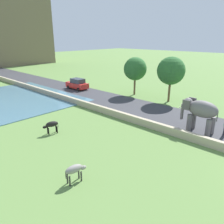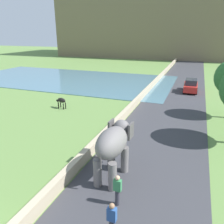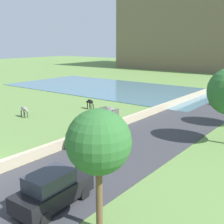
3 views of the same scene
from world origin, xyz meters
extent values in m
cube|color=#38383D|center=(5.00, 20.00, 0.03)|extent=(7.00, 120.00, 0.06)
cube|color=tan|center=(1.20, 18.00, 0.36)|extent=(0.40, 110.00, 0.73)
ellipsoid|color=slate|center=(3.42, 6.90, 2.24)|extent=(1.53, 2.76, 1.50)
cylinder|color=slate|center=(3.05, 7.79, 0.80)|extent=(0.44, 0.44, 1.60)
cylinder|color=slate|center=(3.89, 7.75, 0.80)|extent=(0.44, 0.44, 1.60)
cylinder|color=slate|center=(2.96, 6.04, 0.80)|extent=(0.44, 0.44, 1.60)
cylinder|color=slate|center=(3.80, 6.00, 0.80)|extent=(0.44, 0.44, 1.60)
ellipsoid|color=slate|center=(3.49, 8.31, 2.42)|extent=(1.04, 0.95, 1.10)
cube|color=#504C4C|center=(2.89, 8.21, 2.46)|extent=(0.15, 0.70, 0.90)
cube|color=#504C4C|center=(4.09, 8.15, 2.46)|extent=(0.15, 0.70, 0.90)
cylinder|color=slate|center=(3.52, 8.79, 1.54)|extent=(0.28, 0.28, 1.50)
cone|color=silver|center=(3.29, 8.73, 1.99)|extent=(0.15, 0.56, 0.17)
cone|color=silver|center=(3.73, 8.71, 1.99)|extent=(0.15, 0.56, 0.17)
cylinder|color=#504C4C|center=(3.36, 5.58, 1.89)|extent=(0.08, 0.08, 0.90)
cube|color=red|center=(6.58, 28.64, 0.70)|extent=(1.78, 4.03, 0.80)
cube|color=#2D333D|center=(6.58, 28.44, 1.45)|extent=(1.49, 2.23, 0.70)
cylinder|color=black|center=(5.74, 29.93, 0.30)|extent=(0.19, 0.60, 0.60)
cylinder|color=black|center=(7.36, 29.96, 0.30)|extent=(0.19, 0.60, 0.60)
cylinder|color=black|center=(5.79, 27.33, 0.30)|extent=(0.19, 0.60, 0.60)
cylinder|color=black|center=(7.41, 27.36, 0.30)|extent=(0.19, 0.60, 0.60)
ellipsoid|color=gray|center=(-8.85, 9.46, 0.90)|extent=(1.16, 0.61, 0.50)
cylinder|color=#373533|center=(-8.44, 9.55, 0.33)|extent=(0.10, 0.10, 0.65)
cylinder|color=#373533|center=(-8.49, 9.25, 0.33)|extent=(0.10, 0.10, 0.65)
cylinder|color=#373533|center=(-9.20, 9.67, 0.33)|extent=(0.10, 0.10, 0.65)
cylinder|color=#373533|center=(-9.25, 9.37, 0.33)|extent=(0.10, 0.10, 0.65)
ellipsoid|color=gray|center=(-8.22, 9.36, 0.75)|extent=(0.43, 0.30, 0.26)
cone|color=beige|center=(-8.21, 9.45, 0.92)|extent=(0.04, 0.04, 0.12)
cone|color=beige|center=(-8.24, 9.27, 0.92)|extent=(0.04, 0.04, 0.12)
cylinder|color=#373533|center=(-9.38, 9.55, 0.70)|extent=(0.04, 0.04, 0.45)
ellipsoid|color=black|center=(-5.87, 16.51, 0.90)|extent=(1.18, 0.72, 0.50)
cylinder|color=black|center=(-6.28, 16.46, 0.33)|extent=(0.10, 0.10, 0.65)
cylinder|color=black|center=(-6.19, 16.76, 0.33)|extent=(0.10, 0.10, 0.65)
cylinder|color=black|center=(-5.54, 16.25, 0.33)|extent=(0.10, 0.10, 0.65)
cylinder|color=black|center=(-5.45, 16.55, 0.33)|extent=(0.10, 0.10, 0.65)
ellipsoid|color=black|center=(-6.47, 16.68, 0.75)|extent=(0.45, 0.34, 0.26)
cone|color=beige|center=(-6.50, 16.59, 0.92)|extent=(0.04, 0.04, 0.12)
cone|color=beige|center=(-6.45, 16.77, 0.92)|extent=(0.04, 0.04, 0.12)
cylinder|color=black|center=(-5.35, 16.36, 0.70)|extent=(0.04, 0.04, 0.45)
cylinder|color=brown|center=(10.29, 19.64, 1.34)|extent=(0.28, 0.28, 2.67)
sphere|color=#2D662D|center=(10.29, 19.64, 3.84)|extent=(3.33, 3.33, 3.33)
cylinder|color=brown|center=(10.49, 14.03, 1.42)|extent=(0.28, 0.28, 2.84)
sphere|color=#2D662D|center=(10.49, 14.03, 4.10)|extent=(3.59, 3.59, 3.59)
camera|label=1|loc=(-15.40, 0.26, 8.31)|focal=35.08mm
camera|label=2|loc=(7.16, -2.96, 7.64)|focal=36.17mm
camera|label=3|loc=(16.34, -8.19, 7.65)|focal=46.27mm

